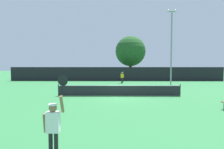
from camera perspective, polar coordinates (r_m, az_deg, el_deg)
ground_plane at (r=16.64m, az=2.14°, el=-6.51°), size 120.00×120.00×0.00m
tennis_net at (r=16.56m, az=2.14°, el=-4.76°), size 10.69×0.08×1.07m
perimeter_fence at (r=31.48m, az=1.40°, el=0.16°), size 35.35×0.12×2.29m
player_serving at (r=5.93m, az=-17.17°, el=-13.71°), size 0.68×0.39×2.49m
player_receiving at (r=27.60m, az=3.07°, el=-0.62°), size 0.57×0.24×1.60m
tennis_ball at (r=20.05m, az=-0.43°, el=-4.76°), size 0.07×0.07×0.07m
light_pole at (r=25.34m, az=17.43°, el=8.88°), size 1.18×0.28×9.61m
large_tree at (r=36.11m, az=5.58°, el=6.97°), size 5.66×5.66×8.05m
parked_car_near at (r=40.13m, az=-10.14°, el=0.23°), size 2.28×4.36×1.69m
parked_car_mid at (r=40.18m, az=3.99°, el=0.28°), size 2.48×4.43×1.69m
parked_car_far at (r=37.20m, az=11.84°, el=-0.01°), size 2.02×4.25×1.69m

